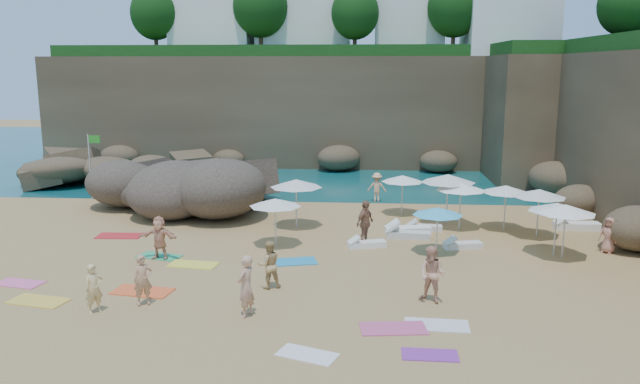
# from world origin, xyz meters

# --- Properties ---
(ground) EXTENTS (120.00, 120.00, 0.00)m
(ground) POSITION_xyz_m (0.00, 0.00, 0.00)
(ground) COLOR tan
(ground) RESTS_ON ground
(seawater) EXTENTS (120.00, 120.00, 0.00)m
(seawater) POSITION_xyz_m (0.00, 30.00, 0.00)
(seawater) COLOR #0C4751
(seawater) RESTS_ON ground
(cliff_back) EXTENTS (44.00, 8.00, 8.00)m
(cliff_back) POSITION_xyz_m (2.00, 25.00, 4.00)
(cliff_back) COLOR brown
(cliff_back) RESTS_ON ground
(cliff_corner) EXTENTS (10.00, 12.00, 8.00)m
(cliff_corner) POSITION_xyz_m (17.00, 20.00, 4.00)
(cliff_corner) COLOR brown
(cliff_corner) RESTS_ON ground
(rock_promontory) EXTENTS (12.00, 7.00, 2.00)m
(rock_promontory) POSITION_xyz_m (-11.00, 16.00, 0.00)
(rock_promontory) COLOR brown
(rock_promontory) RESTS_ON ground
(clifftop_buildings) EXTENTS (28.48, 9.48, 7.00)m
(clifftop_buildings) POSITION_xyz_m (2.96, 25.79, 11.24)
(clifftop_buildings) COLOR white
(clifftop_buildings) RESTS_ON cliff_back
(clifftop_trees) EXTENTS (35.60, 23.82, 4.40)m
(clifftop_trees) POSITION_xyz_m (4.78, 19.52, 11.26)
(clifftop_trees) COLOR #11380F
(clifftop_trees) RESTS_ON ground
(marina_masts) EXTENTS (3.10, 0.10, 6.00)m
(marina_masts) POSITION_xyz_m (-16.50, 30.00, 3.00)
(marina_masts) COLOR white
(marina_masts) RESTS_ON ground
(rock_outcrop) EXTENTS (8.24, 6.80, 2.93)m
(rock_outcrop) POSITION_xyz_m (-5.37, 8.20, 0.00)
(rock_outcrop) COLOR brown
(rock_outcrop) RESTS_ON ground
(flag_pole) EXTENTS (0.72, 0.07, 3.68)m
(flag_pole) POSITION_xyz_m (-11.19, 9.82, 2.35)
(flag_pole) COLOR silver
(flag_pole) RESTS_ON ground
(parasol_0) EXTENTS (2.39, 2.39, 2.26)m
(parasol_0) POSITION_xyz_m (0.79, 4.54, 2.07)
(parasol_0) COLOR silver
(parasol_0) RESTS_ON ground
(parasol_1) EXTENTS (2.12, 2.12, 2.00)m
(parasol_1) POSITION_xyz_m (5.78, 7.46, 1.84)
(parasol_1) COLOR silver
(parasol_1) RESTS_ON ground
(parasol_2) EXTENTS (2.18, 2.18, 2.06)m
(parasol_2) POSITION_xyz_m (10.27, 4.83, 1.89)
(parasol_2) COLOR silver
(parasol_2) RESTS_ON ground
(parasol_4) EXTENTS (2.26, 2.26, 2.14)m
(parasol_4) POSITION_xyz_m (11.42, 3.63, 1.96)
(parasol_4) COLOR silver
(parasol_4) RESTS_ON ground
(parasol_5) EXTENTS (2.14, 2.14, 2.02)m
(parasol_5) POSITION_xyz_m (0.28, 1.43, 1.86)
(parasol_5) COLOR silver
(parasol_5) RESTS_ON ground
(parasol_7) EXTENTS (2.54, 2.54, 2.40)m
(parasol_7) POSITION_xyz_m (7.77, 5.59, 2.21)
(parasol_7) COLOR silver
(parasol_7) RESTS_ON ground
(parasol_8) EXTENTS (2.26, 2.26, 2.14)m
(parasol_8) POSITION_xyz_m (11.61, 0.62, 1.97)
(parasol_8) COLOR silver
(parasol_8) RESTS_ON ground
(parasol_9) EXTENTS (2.27, 2.27, 2.14)m
(parasol_9) POSITION_xyz_m (8.27, 4.89, 1.97)
(parasol_9) COLOR silver
(parasol_9) RESTS_ON ground
(parasol_10) EXTENTS (2.00, 2.00, 1.89)m
(parasol_10) POSITION_xyz_m (6.80, 0.87, 1.73)
(parasol_10) COLOR silver
(parasol_10) RESTS_ON ground
(parasol_11) EXTENTS (2.23, 2.23, 2.11)m
(parasol_11) POSITION_xyz_m (11.41, 1.02, 1.94)
(parasol_11) COLOR silver
(parasol_11) RESTS_ON ground
(lounger_0) EXTENTS (1.61, 0.60, 0.25)m
(lounger_0) POSITION_xyz_m (6.64, 4.43, 0.12)
(lounger_0) COLOR silver
(lounger_0) RESTS_ON ground
(lounger_1) EXTENTS (2.09, 0.99, 0.31)m
(lounger_1) POSITION_xyz_m (5.87, 3.81, 0.16)
(lounger_1) COLOR white
(lounger_1) RESTS_ON ground
(lounger_2) EXTENTS (1.95, 0.81, 0.30)m
(lounger_2) POSITION_xyz_m (5.83, 3.08, 0.15)
(lounger_2) COLOR silver
(lounger_2) RESTS_ON ground
(lounger_3) EXTENTS (1.65, 0.95, 0.24)m
(lounger_3) POSITION_xyz_m (4.05, 1.57, 0.12)
(lounger_3) COLOR white
(lounger_3) RESTS_ON ground
(lounger_4) EXTENTS (2.07, 0.73, 0.32)m
(lounger_4) POSITION_xyz_m (13.62, 5.14, 0.16)
(lounger_4) COLOR white
(lounger_4) RESTS_ON ground
(lounger_5) EXTENTS (1.65, 0.87, 0.24)m
(lounger_5) POSITION_xyz_m (7.97, 1.71, 0.12)
(lounger_5) COLOR silver
(lounger_5) RESTS_ON ground
(towel_1) EXTENTS (1.71, 1.07, 0.03)m
(towel_1) POSITION_xyz_m (-7.84, -3.74, 0.01)
(towel_1) COLOR pink
(towel_1) RESTS_ON ground
(towel_2) EXTENTS (2.08, 1.27, 0.03)m
(towel_2) POSITION_xyz_m (-3.36, -4.19, 0.02)
(towel_2) COLOR #FF5B28
(towel_2) RESTS_ON ground
(towel_4) EXTENTS (1.98, 1.27, 0.03)m
(towel_4) POSITION_xyz_m (-6.34, -5.29, 0.02)
(towel_4) COLOR gold
(towel_4) RESTS_ON ground
(towel_5) EXTENTS (1.72, 1.26, 0.03)m
(towel_5) POSITION_xyz_m (2.53, -8.36, 0.01)
(towel_5) COLOR white
(towel_5) RESTS_ON ground
(towel_6) EXTENTS (1.46, 0.75, 0.03)m
(towel_6) POSITION_xyz_m (5.69, -8.13, 0.01)
(towel_6) COLOR purple
(towel_6) RESTS_ON ground
(towel_7) EXTENTS (1.97, 1.04, 0.03)m
(towel_7) POSITION_xyz_m (-6.79, 2.43, 0.02)
(towel_7) COLOR red
(towel_7) RESTS_ON ground
(towel_8) EXTENTS (2.12, 1.43, 0.03)m
(towel_8) POSITION_xyz_m (1.17, -0.67, 0.02)
(towel_8) COLOR #2389BC
(towel_8) RESTS_ON ground
(towel_9) EXTENTS (1.98, 1.16, 0.03)m
(towel_9) POSITION_xyz_m (4.81, -6.55, 0.02)
(towel_9) COLOR #CB4F7B
(towel_9) RESTS_ON ground
(towel_11) EXTENTS (1.87, 1.30, 0.03)m
(towel_11) POSITION_xyz_m (-4.07, -0.35, 0.01)
(towel_11) COLOR #2FA767
(towel_11) RESTS_ON ground
(towel_12) EXTENTS (1.90, 1.11, 0.03)m
(towel_12) POSITION_xyz_m (-2.46, -1.28, 0.02)
(towel_12) COLOR yellow
(towel_12) RESTS_ON ground
(towel_13) EXTENTS (1.88, 1.01, 0.03)m
(towel_13) POSITION_xyz_m (6.07, -6.23, 0.02)
(towel_13) COLOR silver
(towel_13) RESTS_ON ground
(person_stand_0) EXTENTS (0.64, 0.65, 1.52)m
(person_stand_0) POSITION_xyz_m (-4.14, -6.02, 0.76)
(person_stand_0) COLOR #E1BC76
(person_stand_0) RESTS_ON ground
(person_stand_1) EXTENTS (0.98, 0.88, 1.64)m
(person_stand_1) POSITION_xyz_m (0.78, -3.50, 0.82)
(person_stand_1) COLOR tan
(person_stand_1) RESTS_ON ground
(person_stand_2) EXTENTS (1.08, 0.53, 1.61)m
(person_stand_2) POSITION_xyz_m (4.57, 10.41, 0.81)
(person_stand_2) COLOR #E6B082
(person_stand_2) RESTS_ON ground
(person_stand_3) EXTENTS (1.00, 1.19, 1.90)m
(person_stand_3) POSITION_xyz_m (3.96, 1.87, 0.95)
(person_stand_3) COLOR #936349
(person_stand_3) RESTS_ON ground
(person_stand_4) EXTENTS (0.79, 0.76, 1.45)m
(person_stand_4) POSITION_xyz_m (13.64, 1.51, 0.72)
(person_stand_4) COLOR tan
(person_stand_4) RESTS_ON ground
(person_stand_5) EXTENTS (1.75, 0.73, 1.82)m
(person_stand_5) POSITION_xyz_m (-3.63, 8.51, 0.91)
(person_stand_5) COLOR #B06858
(person_stand_5) RESTS_ON ground
(person_stand_6) EXTENTS (0.67, 0.80, 1.89)m
(person_stand_6) POSITION_xyz_m (0.48, -5.94, 0.94)
(person_stand_6) COLOR tan
(person_stand_6) RESTS_ON ground
(person_lie_3) EXTENTS (1.73, 1.84, 0.44)m
(person_lie_3) POSITION_xyz_m (-3.92, -0.66, 0.22)
(person_lie_3) COLOR #E39B77
(person_lie_3) RESTS_ON ground
(person_lie_4) EXTENTS (1.30, 1.65, 0.38)m
(person_lie_4) POSITION_xyz_m (-2.89, -5.32, 0.19)
(person_lie_4) COLOR tan
(person_lie_4) RESTS_ON ground
(person_lie_5) EXTENTS (1.66, 1.99, 0.68)m
(person_lie_5) POSITION_xyz_m (6.08, -4.44, 0.34)
(person_lie_5) COLOR #DF9F7E
(person_lie_5) RESTS_ON ground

